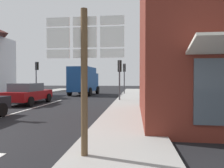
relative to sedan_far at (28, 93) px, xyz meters
The scene contains 9 objects.
ground_plane 1.78m from the sedan_far, 31.27° to the left, with size 80.00×80.00×0.00m, color black.
sidewalk_right 7.33m from the sedan_far, ahead, with size 2.42×44.00×0.14m, color #9E9B96.
lane_centre_stripe 3.53m from the sedan_far, 66.46° to the right, with size 0.16×12.00×0.01m, color silver.
sedan_far is the anchor object (origin of this frame).
delivery_truck 8.78m from the sedan_far, 77.92° to the left, with size 2.70×5.10×3.05m.
route_sign_post 11.36m from the sedan_far, 55.27° to the right, with size 1.66×0.14×3.20m.
traffic_light_near_right 6.93m from the sedan_far, 20.91° to the left, with size 0.30×0.49×3.23m.
traffic_light_far_right 11.54m from the sedan_far, 56.49° to the left, with size 0.30×0.49×3.51m.
traffic_light_far_left 9.21m from the sedan_far, 113.16° to the left, with size 0.30×0.49×3.70m.
Camera 1 is at (6.11, -4.25, 1.74)m, focal length 32.37 mm.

